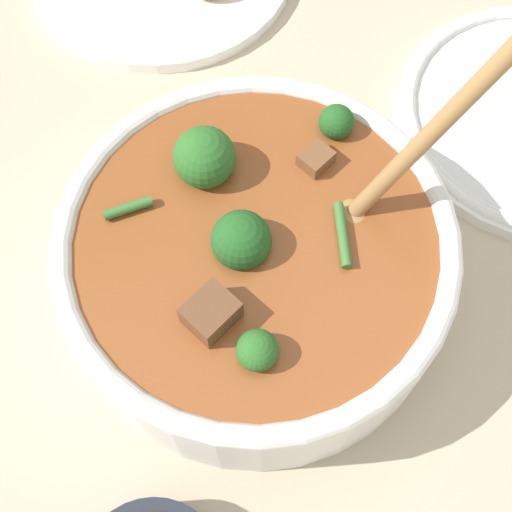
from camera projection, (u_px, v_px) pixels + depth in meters
name	position (u px, v px, depth m)	size (l,w,h in m)	color
ground_plane	(256.00, 286.00, 0.55)	(4.00, 4.00, 0.00)	#C6B293
stew_bowl	(256.00, 258.00, 0.51)	(0.28, 0.32, 0.27)	white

